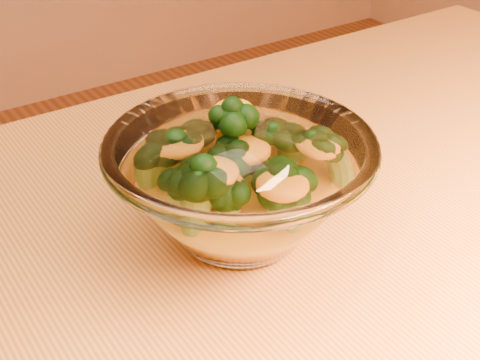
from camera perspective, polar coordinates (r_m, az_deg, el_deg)
name	(u,v)px	position (r m, az deg, el deg)	size (l,w,h in m)	color
table	(349,315)	(0.69, 9.30, -11.29)	(1.20, 0.80, 0.75)	#CB803C
glass_bowl	(240,185)	(0.59, 0.00, -0.42)	(0.24, 0.24, 0.10)	white
cheese_sauce	(240,206)	(0.60, 0.00, -2.20)	(0.13, 0.13, 0.04)	#EAA813
broccoli_heap	(234,165)	(0.58, -0.52, 1.29)	(0.17, 0.15, 0.09)	black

